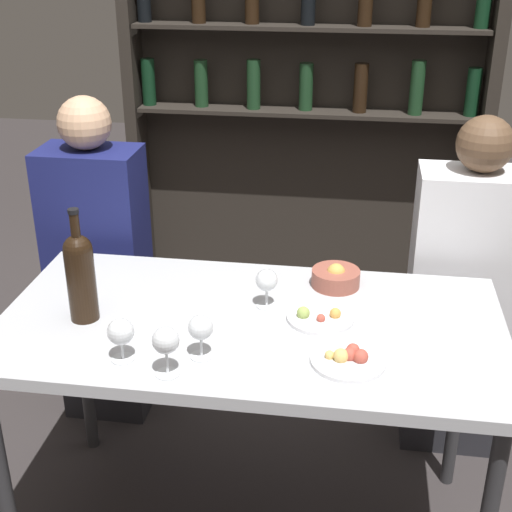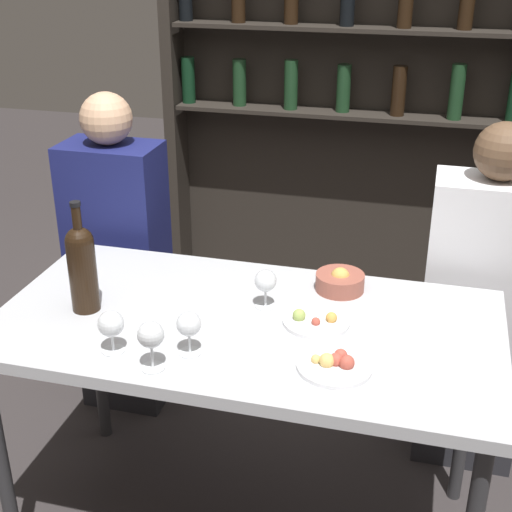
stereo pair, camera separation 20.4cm
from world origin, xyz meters
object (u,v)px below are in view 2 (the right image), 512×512
Objects in this scene: wine_glass_2 at (151,336)px; seated_person_right at (479,313)px; wine_glass_1 at (111,325)px; snack_bowl at (340,281)px; wine_glass_0 at (189,326)px; seated_person_left at (119,266)px; wine_glass_3 at (266,282)px; wine_bottle at (82,265)px; food_plate_1 at (315,320)px; food_plate_0 at (335,364)px.

wine_glass_2 is 0.11× the size of seated_person_right.
wine_glass_1 reaches higher than snack_bowl.
wine_glass_0 is 0.09× the size of seated_person_left.
wine_glass_3 is at bearing -140.02° from snack_bowl.
wine_bottle is 2.83× the size of wine_glass_1.
wine_glass_0 is at bearing 12.13° from wine_glass_1.
seated_person_right reaches higher than wine_glass_0.
wine_glass_3 is 0.62× the size of food_plate_1.
wine_glass_1 reaches higher than food_plate_1.
wine_glass_3 is 0.84m from seated_person_right.
wine_glass_2 is at bearing -137.41° from food_plate_1.
wine_bottle is at bearing 132.31° from wine_glass_1.
food_plate_1 is at bearing -132.11° from seated_person_right.
wine_glass_3 is at bearing 16.02° from wine_bottle.
wine_glass_2 is at bearing -20.18° from wine_glass_1.
wine_bottle is 0.77m from snack_bowl.
seated_person_right reaches higher than wine_glass_2.
seated_person_left is at bearing 142.05° from food_plate_0.
wine_bottle reaches higher than wine_glass_2.
seated_person_left is (-0.57, 0.76, -0.26)m from wine_glass_0.
food_plate_0 is (0.75, -0.12, -0.13)m from wine_bottle.
wine_glass_2 is (-0.07, -0.09, 0.01)m from wine_glass_0.
seated_person_right is (0.83, 0.85, -0.28)m from wine_glass_2.
seated_person_left reaches higher than wine_glass_1.
seated_person_left is 1.33m from seated_person_right.
wine_glass_0 is at bearing 53.76° from wine_glass_2.
wine_glass_1 reaches higher than food_plate_0.
food_plate_1 is at bearing 39.24° from wine_glass_0.
wine_glass_2 is 0.10× the size of seated_person_left.
wine_glass_0 is 0.81× the size of snack_bowl.
food_plate_1 is at bearing 113.01° from food_plate_0.
food_plate_0 is (0.44, 0.12, -0.08)m from wine_glass_2.
wine_glass_0 is 0.56m from snack_bowl.
wine_bottle is at bearing -72.38° from seated_person_left.
wine_glass_1 is 0.09× the size of seated_person_left.
wine_glass_1 is at bearing -140.07° from seated_person_right.
wine_glass_2 is 1.13× the size of wine_glass_3.
wine_glass_1 is (0.17, -0.19, -0.06)m from wine_bottle.
seated_person_right is (0.39, 0.73, -0.20)m from food_plate_0.
wine_glass_2 is (0.30, -0.24, -0.05)m from wine_bottle.
wine_glass_1 is at bearing -65.41° from seated_person_left.
wine_bottle is 1.33m from seated_person_right.
wine_glass_2 is at bearing -134.25° from seated_person_right.
wine_glass_2 reaches higher than wine_glass_3.
wine_glass_1 is at bearing -167.87° from wine_glass_0.
wine_glass_3 is at bearing 160.52° from food_plate_1.
food_plate_0 is at bearing -66.99° from food_plate_1.
seated_person_left reaches higher than wine_glass_2.
seated_person_right is at bearing 39.93° from wine_glass_1.
seated_person_left is at bearing 114.59° from wine_glass_1.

